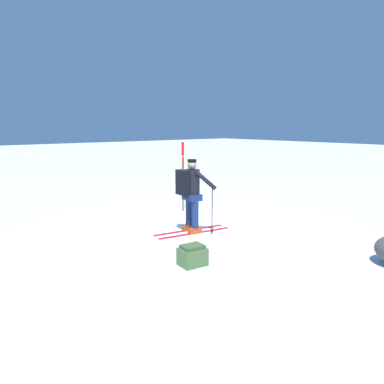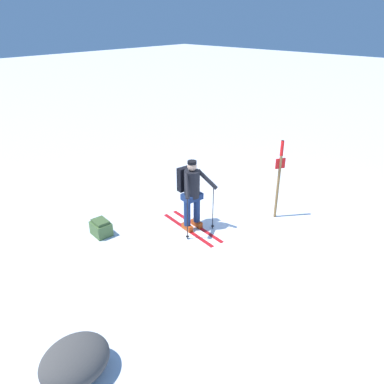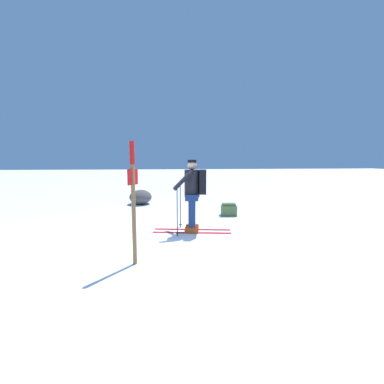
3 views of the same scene
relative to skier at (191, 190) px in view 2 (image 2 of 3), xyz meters
name	(u,v)px [view 2 (image 2 of 3)]	position (x,y,z in m)	size (l,w,h in m)	color
ground_plane	(235,225)	(-0.75, 0.68, -0.93)	(80.00, 80.00, 0.00)	white
skier	(191,190)	(0.00, 0.00, 0.00)	(0.88, 1.80, 1.63)	red
dropped_backpack	(101,228)	(1.57, -1.25, -0.76)	(0.40, 0.48, 0.36)	#4C6B38
trail_marker	(279,173)	(-1.73, 1.13, 0.20)	(0.22, 0.14, 1.90)	olive
rock_boulder	(75,361)	(3.88, 1.49, -0.67)	(0.96, 0.81, 0.53)	#474442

